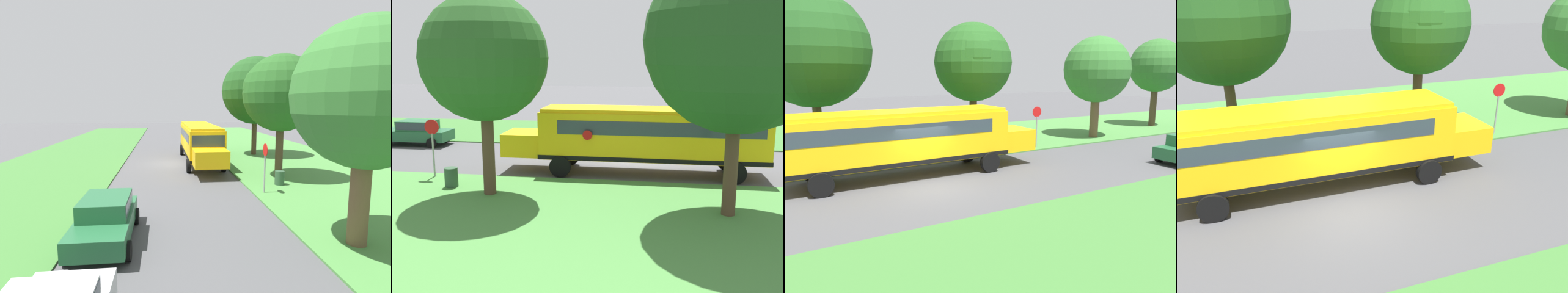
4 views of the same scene
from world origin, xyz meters
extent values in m
plane|color=#4C4C4F|center=(0.00, 0.00, 0.00)|extent=(120.00, 120.00, 0.00)
cube|color=#47843D|center=(-10.00, 0.00, 0.04)|extent=(12.00, 80.00, 0.08)
cube|color=#3D7533|center=(9.00, 0.00, 0.04)|extent=(10.00, 80.00, 0.07)
cube|color=yellow|center=(-2.25, -0.69, 1.90)|extent=(2.50, 10.50, 2.20)
cube|color=yellow|center=(-2.25, 5.51, 1.35)|extent=(2.20, 1.90, 1.10)
cube|color=yellow|center=(-2.25, -0.69, 3.08)|extent=(2.35, 10.29, 0.16)
cube|color=black|center=(-2.25, -0.69, 0.92)|extent=(2.54, 10.54, 0.20)
cube|color=#2D3842|center=(-2.25, -0.99, 2.36)|extent=(2.53, 9.24, 0.64)
cube|color=#2D3842|center=(-2.25, 4.51, 2.36)|extent=(2.25, 0.12, 0.80)
cylinder|color=red|center=(-3.68, 2.20, 2.05)|extent=(0.03, 0.44, 0.44)
cylinder|color=black|center=(-3.50, 3.51, 0.50)|extent=(0.30, 1.00, 1.00)
cylinder|color=black|center=(-1.00, 3.51, 0.50)|extent=(0.30, 1.00, 1.00)
cylinder|color=black|center=(-3.50, -4.36, 0.50)|extent=(0.30, 1.00, 1.00)
cylinder|color=black|center=(-1.00, -4.36, 0.50)|extent=(0.30, 1.00, 1.00)
cube|color=#236038|center=(2.80, 14.24, 0.64)|extent=(1.80, 4.40, 0.64)
cube|color=#236038|center=(2.80, 14.09, 1.26)|extent=(1.60, 2.20, 0.60)
cube|color=#2D3842|center=(2.80, 14.09, 1.28)|extent=(1.62, 2.02, 0.45)
cylinder|color=black|center=(1.90, 15.74, 0.32)|extent=(0.22, 0.64, 0.64)
cylinder|color=black|center=(3.70, 15.74, 0.32)|extent=(0.22, 0.64, 0.64)
cylinder|color=black|center=(1.90, 12.75, 0.32)|extent=(0.22, 0.64, 0.64)
cylinder|color=black|center=(3.70, 12.75, 0.32)|extent=(0.22, 0.64, 0.64)
cylinder|color=#4C3826|center=(-7.86, -3.48, 1.89)|extent=(0.47, 0.47, 3.77)
sphere|color=#1E4C1C|center=(-7.86, -3.48, 6.12)|extent=(6.26, 6.26, 6.26)
sphere|color=#1E4C1C|center=(-8.13, -2.83, 6.25)|extent=(4.57, 4.57, 4.57)
cylinder|color=#4C3826|center=(-6.75, 5.73, 1.83)|extent=(0.49, 0.49, 3.67)
sphere|color=#23561E|center=(-6.75, 5.73, 5.51)|extent=(4.92, 4.92, 4.92)
sphere|color=#23561E|center=(-6.14, 5.52, 5.76)|extent=(3.64, 3.64, 3.64)
cylinder|color=brown|center=(-5.69, 15.54, 1.64)|extent=(0.64, 0.64, 3.28)
sphere|color=#33702D|center=(-5.69, 15.54, 5.09)|extent=(4.82, 4.82, 4.82)
sphere|color=#33702D|center=(-5.21, 14.83, 5.68)|extent=(2.70, 2.70, 2.70)
cylinder|color=gray|center=(-4.60, 9.23, 1.05)|extent=(0.08, 0.08, 2.10)
cylinder|color=red|center=(-4.60, 9.23, 2.40)|extent=(0.03, 0.68, 0.68)
cylinder|color=#2D4C33|center=(-6.05, 7.71, 0.45)|extent=(0.56, 0.56, 0.90)
camera|label=1|loc=(0.77, 24.70, 4.72)|focal=28.00mm
camera|label=2|loc=(-23.78, -0.97, 5.60)|focal=42.00mm
camera|label=3|loc=(14.78, -6.10, 4.93)|focal=35.00mm
camera|label=4|loc=(10.84, -3.08, 7.14)|focal=35.00mm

